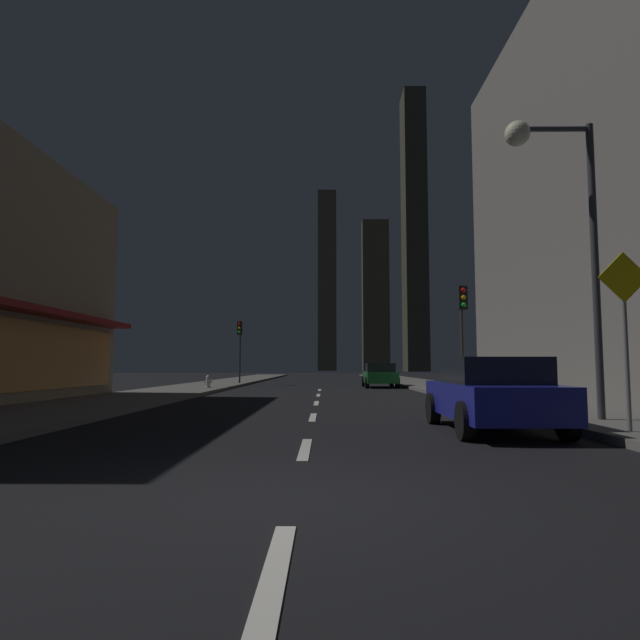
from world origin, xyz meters
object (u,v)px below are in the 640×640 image
(traffic_light_near_right, at_px, (463,315))
(traffic_light_far_left, at_px, (240,338))
(car_parked_far, at_px, (380,375))
(car_parked_near, at_px, (492,394))
(street_lamp_right, at_px, (555,194))
(fire_hydrant_far_left, at_px, (208,382))
(pedestrian_crossing_sign, at_px, (625,324))

(traffic_light_near_right, bearing_deg, traffic_light_far_left, 123.97)
(car_parked_far, xyz_separation_m, traffic_light_far_left, (-9.10, 3.77, 2.45))
(car_parked_near, xyz_separation_m, street_lamp_right, (1.78, 0.92, 4.33))
(car_parked_near, relative_size, traffic_light_far_left, 1.01)
(car_parked_near, xyz_separation_m, traffic_light_far_left, (-9.10, 26.00, 2.45))
(car_parked_far, distance_m, fire_hydrant_far_left, 10.38)
(car_parked_near, distance_m, fire_hydrant_far_left, 20.41)
(car_parked_far, bearing_deg, street_lamp_right, -85.23)
(fire_hydrant_far_left, bearing_deg, car_parked_near, -62.26)
(traffic_light_near_right, distance_m, pedestrian_crossing_sign, 10.98)
(pedestrian_crossing_sign, bearing_deg, street_lamp_right, 95.79)
(fire_hydrant_far_left, xyz_separation_m, traffic_light_far_left, (0.40, 7.93, 2.74))
(fire_hydrant_far_left, height_order, street_lamp_right, street_lamp_right)
(traffic_light_near_right, bearing_deg, fire_hydrant_far_left, 143.63)
(traffic_light_far_left, relative_size, pedestrian_crossing_sign, 1.33)
(pedestrian_crossing_sign, bearing_deg, traffic_light_far_left, 112.17)
(traffic_light_near_right, height_order, street_lamp_right, street_lamp_right)
(fire_hydrant_far_left, bearing_deg, car_parked_far, 23.68)
(fire_hydrant_far_left, bearing_deg, street_lamp_right, -56.66)
(car_parked_near, height_order, pedestrian_crossing_sign, pedestrian_crossing_sign)
(fire_hydrant_far_left, relative_size, traffic_light_near_right, 0.16)
(fire_hydrant_far_left, distance_m, pedestrian_crossing_sign, 22.53)
(traffic_light_far_left, bearing_deg, car_parked_far, -22.48)
(fire_hydrant_far_left, height_order, pedestrian_crossing_sign, pedestrian_crossing_sign)
(traffic_light_far_left, bearing_deg, street_lamp_right, -66.54)
(fire_hydrant_far_left, distance_m, traffic_light_near_right, 14.42)
(car_parked_near, distance_m, traffic_light_near_right, 10.15)
(car_parked_near, bearing_deg, traffic_light_near_right, 78.88)
(car_parked_near, bearing_deg, traffic_light_far_left, 109.29)
(traffic_light_near_right, distance_m, street_lamp_right, 8.95)
(car_parked_far, xyz_separation_m, street_lamp_right, (1.78, -21.31, 4.33))
(fire_hydrant_far_left, xyz_separation_m, pedestrian_crossing_sign, (11.50, -19.31, 1.56))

